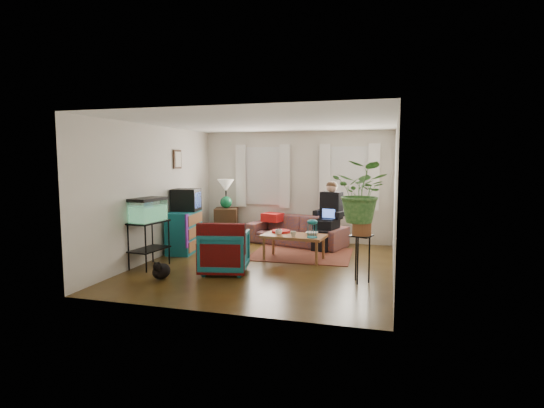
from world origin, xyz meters
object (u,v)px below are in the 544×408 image
(sofa, at_px, (297,226))
(plant_stand, at_px, (361,259))
(aquarium_stand, at_px, (149,244))
(dresser, at_px, (184,232))
(armchair, at_px, (225,249))
(coffee_table, at_px, (294,247))
(side_table, at_px, (226,224))

(sofa, distance_m, plant_stand, 3.14)
(aquarium_stand, bearing_deg, dresser, 96.13)
(dresser, height_order, plant_stand, dresser)
(sofa, xyz_separation_m, armchair, (-0.68, -2.69, -0.04))
(dresser, relative_size, plant_stand, 1.26)
(armchair, height_order, coffee_table, armchair)
(plant_stand, bearing_deg, aquarium_stand, -179.25)
(dresser, bearing_deg, coffee_table, -9.04)
(sofa, height_order, coffee_table, sofa)
(dresser, xyz_separation_m, armchair, (1.43, -1.28, -0.03))
(dresser, height_order, aquarium_stand, dresser)
(coffee_table, height_order, plant_stand, plant_stand)
(armchair, distance_m, plant_stand, 2.31)
(sofa, xyz_separation_m, plant_stand, (1.63, -2.69, -0.06))
(plant_stand, bearing_deg, armchair, -179.94)
(dresser, height_order, armchair, dresser)
(sofa, height_order, armchair, sofa)
(coffee_table, distance_m, plant_stand, 1.81)
(dresser, relative_size, armchair, 1.21)
(aquarium_stand, height_order, armchair, aquarium_stand)
(side_table, height_order, coffee_table, side_table)
(dresser, height_order, coffee_table, dresser)
(plant_stand, bearing_deg, side_table, 140.54)
(dresser, xyz_separation_m, plant_stand, (3.74, -1.28, -0.05))
(coffee_table, bearing_deg, aquarium_stand, -146.78)
(sofa, bearing_deg, dresser, -129.62)
(coffee_table, relative_size, plant_stand, 1.57)
(dresser, distance_m, plant_stand, 3.95)
(sofa, xyz_separation_m, aquarium_stand, (-2.12, -2.74, -0.02))
(sofa, xyz_separation_m, dresser, (-2.11, -1.41, -0.01))
(armchair, xyz_separation_m, plant_stand, (2.31, 0.00, -0.02))
(sofa, bearing_deg, aquarium_stand, -111.11)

